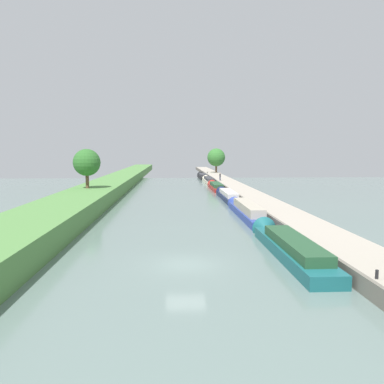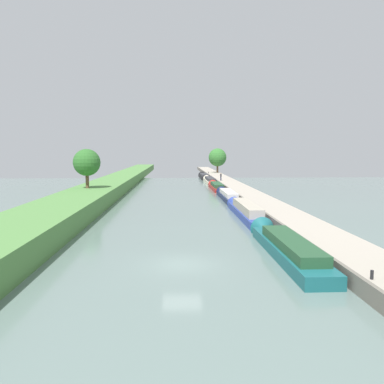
% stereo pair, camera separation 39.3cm
% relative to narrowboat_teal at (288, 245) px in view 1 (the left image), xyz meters
% --- Properties ---
extents(ground_plane, '(160.00, 160.00, 0.00)m').
position_rel_narrowboat_teal_xyz_m(ground_plane, '(-7.22, -2.23, -0.60)').
color(ground_plane, slate).
extents(right_towpath, '(4.07, 260.00, 0.93)m').
position_rel_narrowboat_teal_xyz_m(right_towpath, '(3.66, -2.23, -0.13)').
color(right_towpath, '#A89E8E').
rests_on(right_towpath, ground_plane).
extents(stone_quay, '(0.25, 260.00, 0.98)m').
position_rel_narrowboat_teal_xyz_m(stone_quay, '(1.50, -2.23, -0.10)').
color(stone_quay, '#6B665B').
rests_on(stone_quay, ground_plane).
extents(narrowboat_teal, '(2.19, 14.26, 2.09)m').
position_rel_narrowboat_teal_xyz_m(narrowboat_teal, '(0.00, 0.00, 0.00)').
color(narrowboat_teal, '#195B60').
rests_on(narrowboat_teal, ground_plane).
extents(narrowboat_blue, '(1.87, 15.53, 2.14)m').
position_rel_narrowboat_teal_xyz_m(narrowboat_blue, '(0.07, 15.58, 0.08)').
color(narrowboat_blue, '#283D93').
rests_on(narrowboat_blue, ground_plane).
extents(narrowboat_navy, '(1.93, 14.22, 1.91)m').
position_rel_narrowboat_teal_xyz_m(narrowboat_navy, '(0.26, 31.29, -0.04)').
color(narrowboat_navy, '#141E42').
rests_on(narrowboat_navy, ground_plane).
extents(narrowboat_red, '(2.00, 13.52, 1.90)m').
position_rel_narrowboat_teal_xyz_m(narrowboat_red, '(0.20, 46.43, -0.08)').
color(narrowboat_red, maroon).
rests_on(narrowboat_red, ground_plane).
extents(narrowboat_cream, '(1.96, 15.11, 1.91)m').
position_rel_narrowboat_teal_xyz_m(narrowboat_cream, '(0.23, 60.69, -0.02)').
color(narrowboat_cream, beige).
rests_on(narrowboat_cream, ground_plane).
extents(narrowboat_black, '(2.15, 14.86, 2.04)m').
position_rel_narrowboat_teal_xyz_m(narrowboat_black, '(0.11, 76.55, -0.07)').
color(narrowboat_black, black).
rests_on(narrowboat_black, ground_plane).
extents(tree_rightbank_midnear, '(5.26, 5.26, 7.12)m').
position_rel_narrowboat_teal_xyz_m(tree_rightbank_midnear, '(4.92, 86.53, 4.80)').
color(tree_rightbank_midnear, brown).
rests_on(tree_rightbank_midnear, right_towpath).
extents(tree_leftbank_downstream, '(3.79, 3.79, 5.53)m').
position_rel_narrowboat_teal_xyz_m(tree_leftbank_downstream, '(-20.00, 28.50, 4.99)').
color(tree_leftbank_downstream, brown).
rests_on(tree_leftbank_downstream, left_grassy_bank).
extents(person_walking, '(0.34, 0.34, 1.66)m').
position_rel_narrowboat_teal_xyz_m(person_walking, '(2.21, 55.58, 1.21)').
color(person_walking, '#282D42').
rests_on(person_walking, right_towpath).
extents(mooring_bollard_near, '(0.16, 0.16, 0.45)m').
position_rel_narrowboat_teal_xyz_m(mooring_bollard_near, '(1.93, -8.14, 0.56)').
color(mooring_bollard_near, black).
rests_on(mooring_bollard_near, right_towpath).
extents(mooring_bollard_far, '(0.16, 0.16, 0.45)m').
position_rel_narrowboat_teal_xyz_m(mooring_bollard_far, '(1.93, 82.71, 0.56)').
color(mooring_bollard_far, black).
rests_on(mooring_bollard_far, right_towpath).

